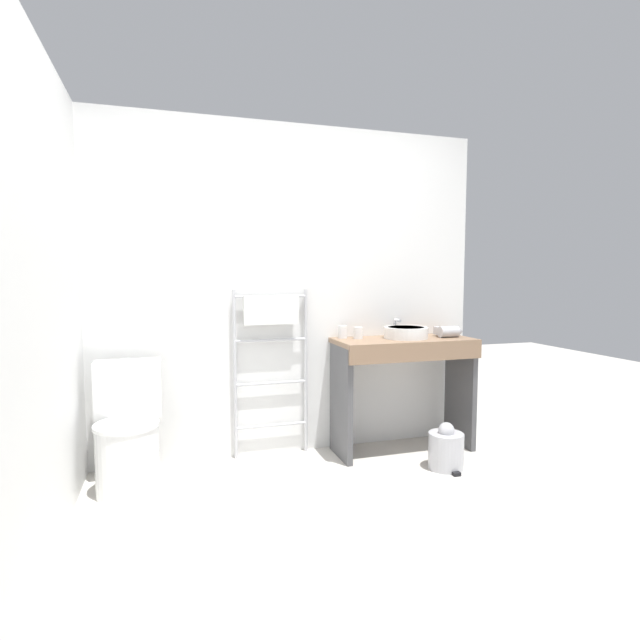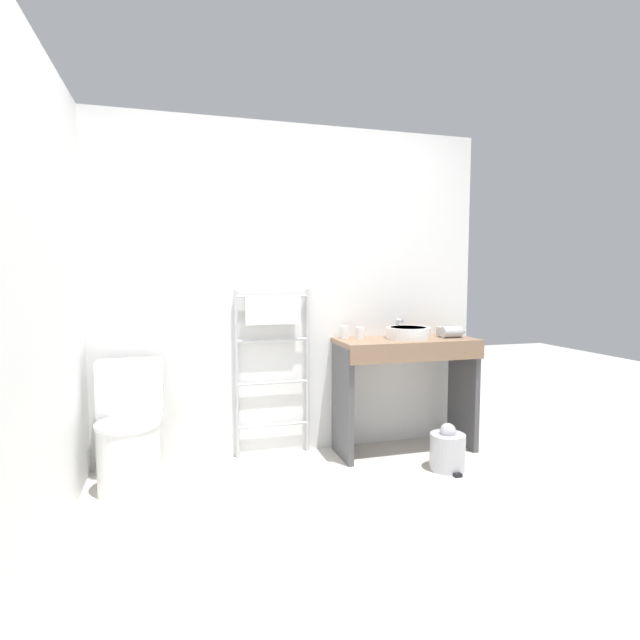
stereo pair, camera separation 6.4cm
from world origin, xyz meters
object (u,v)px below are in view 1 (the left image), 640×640
cup_near_wall (343,332)px  cup_near_edge (358,333)px  toilet (128,437)px  trash_bin (446,449)px  sink_basin (406,332)px  towel_radiator (271,335)px  hair_dryer (449,332)px

cup_near_wall → cup_near_edge: bearing=-33.5°
toilet → trash_bin: toilet is taller
toilet → sink_basin: 2.02m
toilet → sink_basin: size_ratio=2.40×
towel_radiator → hair_dryer: towel_radiator is taller
trash_bin → sink_basin: bearing=102.9°
toilet → trash_bin: 2.06m
cup_near_wall → trash_bin: cup_near_wall is taller
toilet → sink_basin: sink_basin is taller
cup_near_wall → sink_basin: bearing=-17.1°
sink_basin → hair_dryer: hair_dryer is taller
sink_basin → trash_bin: 0.87m
toilet → towel_radiator: towel_radiator is taller
toilet → trash_bin: size_ratio=2.45×
toilet → towel_radiator: bearing=17.2°
hair_dryer → cup_near_edge: bearing=170.9°
sink_basin → hair_dryer: size_ratio=1.63×
cup_near_edge → trash_bin: bearing=-48.1°
cup_near_edge → trash_bin: cup_near_edge is taller
cup_near_wall → toilet: bearing=-169.9°
sink_basin → cup_near_wall: bearing=162.9°
cup_near_edge → toilet: bearing=-172.8°
cup_near_wall → cup_near_edge: cup_near_wall is taller
cup_near_edge → hair_dryer: bearing=-9.1°
hair_dryer → trash_bin: (-0.24, -0.39, -0.75)m
cup_near_edge → trash_bin: (0.45, -0.50, -0.75)m
towel_radiator → sink_basin: towel_radiator is taller
toilet → towel_radiator: (0.96, 0.30, 0.55)m
cup_near_edge → trash_bin: size_ratio=0.27×
sink_basin → cup_near_edge: bearing=168.1°
trash_bin → toilet: bearing=171.7°
cup_near_wall → hair_dryer: cup_near_wall is taller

